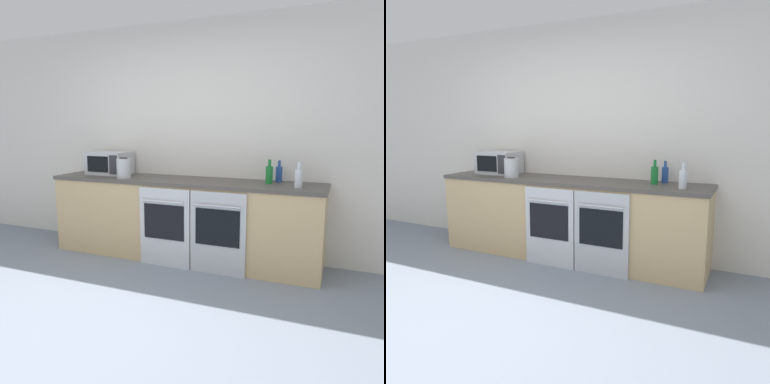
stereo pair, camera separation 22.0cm
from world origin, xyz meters
The scene contains 10 objects.
ground_plane centered at (0.00, 0.00, 0.00)m, with size 16.00×16.00×0.00m, color gray.
wall_back centered at (0.00, 2.06, 1.30)m, with size 10.00×0.06×2.60m.
counter_back centered at (0.00, 1.73, 0.44)m, with size 3.00×0.63×0.88m.
oven_left centered at (-0.06, 1.41, 0.42)m, with size 0.56×0.06×0.83m.
oven_right centered at (0.51, 1.41, 0.42)m, with size 0.56×0.06×0.83m.
microwave centered at (-0.99, 1.82, 1.02)m, with size 0.47×0.37×0.27m.
bottle_green centered at (0.93, 1.78, 0.98)m, with size 0.07×0.07×0.24m.
bottle_blue centered at (1.00, 1.92, 0.97)m, with size 0.07×0.07×0.22m.
bottle_clear centered at (1.23, 1.62, 0.98)m, with size 0.07×0.07×0.24m.
kettle centered at (-0.64, 1.58, 0.99)m, with size 0.16×0.16×0.23m.
Camera 1 is at (1.62, -1.94, 1.45)m, focal length 35.00 mm.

